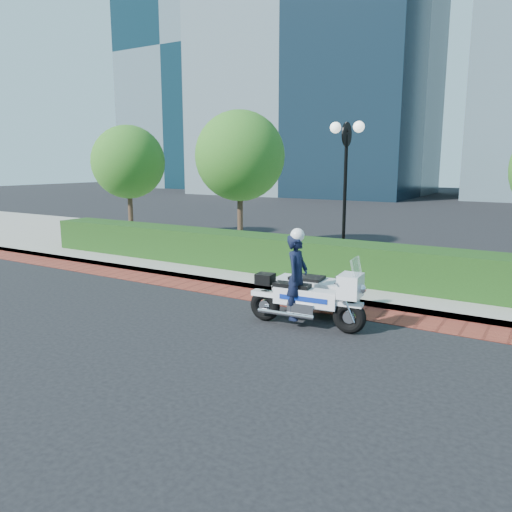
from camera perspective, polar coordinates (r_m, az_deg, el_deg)
The scene contains 9 objects.
ground at distance 11.20m, azimuth -5.00°, elevation -6.09°, with size 120.00×120.00×0.00m, color black.
brick_strip at distance 12.38m, azimuth -0.88°, elevation -4.38°, with size 60.00×1.00×0.01m, color maroon.
sidewalk at distance 16.26m, azimuth 7.61°, elevation -0.59°, with size 60.00×8.00×0.15m, color gray.
hedge_main at distance 14.02m, azimuth 3.70°, elevation 0.08°, with size 18.00×1.20×1.00m, color black.
lamppost at distance 14.83m, azimuth 10.20°, elevation 9.49°, with size 1.02×0.70×4.21m.
tree_a at distance 21.57m, azimuth -14.39°, elevation 10.35°, with size 3.00×3.00×4.58m.
tree_b at distance 18.06m, azimuth -1.86°, elevation 11.34°, with size 3.20×3.20×4.89m.
tower_far_left at distance 70.49m, azimuth -6.82°, elevation 21.86°, with size 16.00×14.00×34.00m, color black.
police_motorcycle at distance 10.22m, azimuth 5.89°, elevation -3.82°, with size 2.43×1.72×1.97m.
Camera 1 is at (6.39, -8.61, 3.22)m, focal length 35.00 mm.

